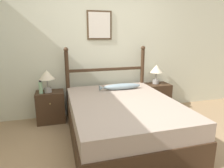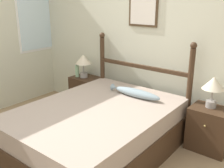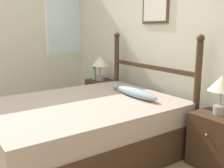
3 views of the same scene
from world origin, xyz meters
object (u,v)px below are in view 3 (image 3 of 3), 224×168
at_px(table_lamp_left, 100,63).
at_px(bottle, 94,73).
at_px(fish_pillow, 135,93).
at_px(table_lamp_right, 222,86).
at_px(nightstand_left, 102,97).
at_px(bed, 84,128).
at_px(nightstand_right, 217,142).

height_order(table_lamp_left, bottle, table_lamp_left).
bearing_deg(fish_pillow, table_lamp_right, 22.41).
bearing_deg(table_lamp_right, nightstand_left, -179.09).
relative_size(table_lamp_right, bottle, 1.63).
distance_m(bed, table_lamp_right, 1.50).
relative_size(table_lamp_right, fish_pillow, 0.52).
height_order(table_lamp_left, fish_pillow, table_lamp_left).
xyz_separation_m(nightstand_left, nightstand_right, (2.10, 0.00, 0.00)).
relative_size(nightstand_left, table_lamp_left, 1.43).
distance_m(nightstand_left, table_lamp_left, 0.56).
distance_m(table_lamp_left, table_lamp_right, 2.10).
bearing_deg(nightstand_left, nightstand_right, 0.00).
distance_m(bed, nightstand_right, 1.40).
bearing_deg(table_lamp_right, table_lamp_left, -178.51).
bearing_deg(table_lamp_left, nightstand_right, 0.58).
height_order(table_lamp_right, fish_pillow, table_lamp_right).
bearing_deg(nightstand_left, bottle, -154.87).
bearing_deg(table_lamp_right, nightstand_right, -50.46).
bearing_deg(table_lamp_right, fish_pillow, -157.59).
xyz_separation_m(nightstand_right, table_lamp_right, (-0.03, 0.03, 0.56)).
height_order(table_lamp_right, bottle, table_lamp_right).
distance_m(nightstand_right, table_lamp_left, 2.20).
xyz_separation_m(table_lamp_right, bottle, (-2.21, -0.10, -0.17)).
relative_size(bed, fish_pillow, 2.71).
bearing_deg(table_lamp_right, bed, -137.12).
height_order(nightstand_left, table_lamp_left, table_lamp_left).
relative_size(table_lamp_left, table_lamp_right, 1.00).
height_order(nightstand_left, nightstand_right, same).
bearing_deg(table_lamp_left, bed, -39.86).
bearing_deg(table_lamp_right, bottle, -177.51).
bearing_deg(bed, bottle, 144.20).
xyz_separation_m(table_lamp_left, table_lamp_right, (2.10, 0.05, 0.00)).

